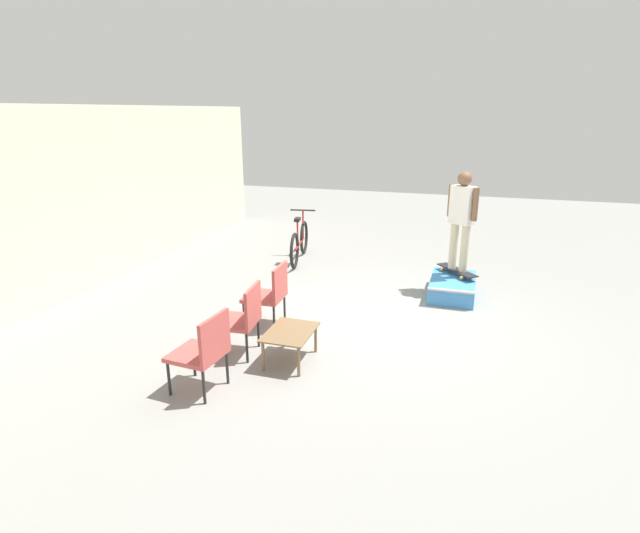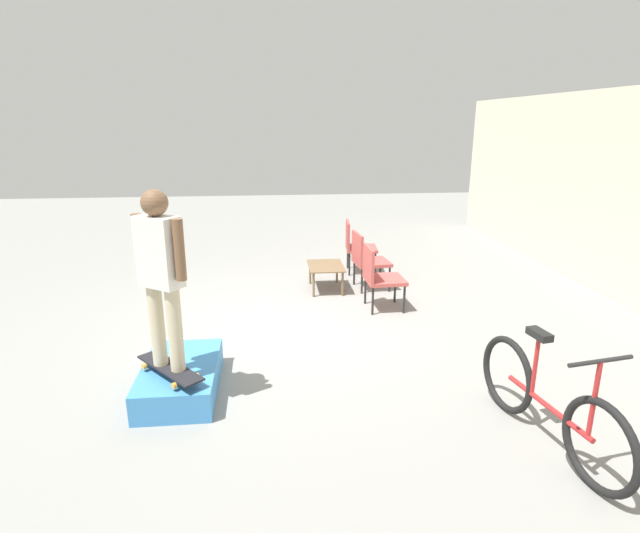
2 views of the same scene
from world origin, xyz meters
TOP-DOWN VIEW (x-y plane):
  - ground_plane at (0.00, 0.00)m, footprint 24.00×24.00m
  - skate_ramp_box at (1.53, -1.02)m, footprint 1.20×0.70m
  - skateboard_on_ramp at (1.76, -1.07)m, footprint 0.76×0.70m
  - person_skater at (1.76, -1.07)m, footprint 0.38×0.48m
  - coffee_table at (-1.37, 0.72)m, footprint 0.73×0.54m
  - patio_chair_left at (-2.28, 1.35)m, footprint 0.56×0.56m
  - patio_chair_center at (-1.36, 1.35)m, footprint 0.57×0.57m
  - patio_chair_right at (-0.47, 1.35)m, footprint 0.54×0.54m
  - bicycle at (2.68, 2.04)m, footprint 1.75×0.52m

SIDE VIEW (x-z plane):
  - ground_plane at x=0.00m, z-range 0.00..0.00m
  - skate_ramp_box at x=1.53m, z-range -0.01..0.29m
  - coffee_table at x=-1.37m, z-range 0.15..0.54m
  - skateboard_on_ramp at x=1.76m, z-range 0.33..0.40m
  - bicycle at x=2.68m, z-range -0.11..0.85m
  - patio_chair_left at x=-2.28m, z-range 0.05..0.95m
  - patio_chair_center at x=-1.36m, z-range 0.05..0.95m
  - patio_chair_right at x=-0.47m, z-range 0.05..0.95m
  - person_skater at x=1.76m, z-range 0.51..2.13m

